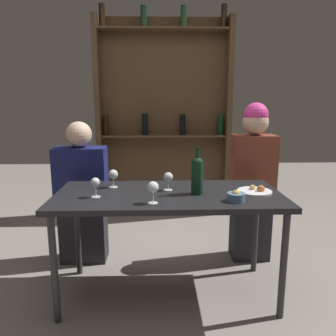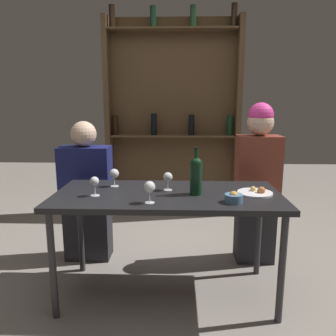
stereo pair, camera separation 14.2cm
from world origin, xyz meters
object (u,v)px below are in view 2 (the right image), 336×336
Objects in this scene: wine_glass_0 at (150,188)px; seated_person_left at (87,196)px; food_plate_0 at (256,192)px; wine_glass_1 at (94,182)px; wine_glass_3 at (167,178)px; wine_bottle at (196,174)px; seated_person_right at (257,184)px; snack_bowl at (234,198)px; wine_glass_2 at (114,174)px.

wine_glass_0 is 0.11× the size of seated_person_left.
food_plate_0 is at bearing 18.12° from wine_glass_0.
wine_glass_0 reaches higher than wine_glass_1.
seated_person_left is at bearing 110.89° from wine_glass_1.
wine_glass_0 is at bearing -108.33° from wine_glass_3.
wine_bottle is at bearing -26.32° from wine_glass_3.
seated_person_left is at bearing 147.82° from wine_bottle.
seated_person_right is at bearing 46.34° from wine_bottle.
food_plate_0 is 2.11× the size of snack_bowl.
seated_person_right is (0.14, 0.54, -0.08)m from food_plate_0.
wine_glass_3 is 0.55× the size of food_plate_0.
food_plate_0 is (0.98, -0.16, -0.08)m from wine_glass_2.
food_plate_0 is 0.27m from snack_bowl.
snack_bowl is (-0.18, -0.20, 0.02)m from food_plate_0.
wine_glass_1 is 0.11× the size of seated_person_left.
seated_person_right is at bearing 42.72° from wine_glass_0.
wine_bottle is 0.81m from seated_person_right.
wine_glass_3 is 0.50m from snack_bowl.
wine_bottle reaches higher than wine_glass_3.
wine_bottle reaches higher than snack_bowl.
wine_glass_3 is (0.39, -0.09, -0.00)m from wine_glass_2.
wine_glass_0 is at bearing -20.96° from wine_glass_1.
food_plate_0 is at bearing 3.75° from wine_bottle.
wine_glass_2 is at bearing -161.25° from seated_person_right.
wine_glass_0 is 1.02m from seated_person_left.
snack_bowl is at bearing -132.34° from food_plate_0.
wine_glass_0 is 0.48m from wine_glass_2.
seated_person_left is at bearing 130.08° from wine_glass_2.
wine_glass_2 is at bearing 126.86° from wine_glass_0.
wine_bottle is 0.24× the size of seated_person_right.
wine_bottle reaches higher than food_plate_0.
snack_bowl is 1.36m from seated_person_left.
wine_glass_0 reaches higher than wine_glass_3.
food_plate_0 is at bearing 4.56° from wine_glass_1.
snack_bowl is (0.41, -0.27, -0.06)m from wine_glass_3.
wine_glass_3 is 0.60m from food_plate_0.
wine_bottle is 0.66m from wine_glass_1.
wine_glass_1 is at bearing 159.04° from wine_glass_0.
seated_person_right is (0.32, 0.74, -0.10)m from snack_bowl.
wine_glass_3 is (0.47, 0.15, -0.00)m from wine_glass_1.
wine_glass_2 is (0.08, 0.24, -0.00)m from wine_glass_1.
wine_glass_2 reaches higher than wine_glass_3.
wine_glass_0 is 0.59× the size of food_plate_0.
snack_bowl is (0.88, -0.11, -0.06)m from wine_glass_1.
wine_glass_3 is (-0.19, 0.09, -0.05)m from wine_bottle.
seated_person_right reaches higher than snack_bowl.
seated_person_right is (0.54, 0.56, -0.21)m from wine_bottle.
wine_glass_0 is at bearing -145.32° from wine_bottle.
seated_person_right is (1.20, 0.62, -0.16)m from wine_glass_1.
wine_glass_2 is 0.10× the size of seated_person_right.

